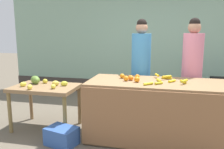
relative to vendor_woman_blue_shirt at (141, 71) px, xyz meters
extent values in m
plane|color=#665B4C|center=(-0.03, -0.69, -0.94)|extent=(24.00, 24.00, 0.00)
cube|color=#8CB299|center=(-0.03, 1.92, 0.69)|extent=(7.49, 0.20, 3.25)
cube|color=#3F3833|center=(-0.03, 1.81, -0.76)|extent=(7.49, 0.04, 0.36)
cube|color=olive|center=(0.31, -0.69, -0.48)|extent=(2.05, 0.87, 0.91)
cube|color=#90623F|center=(0.31, -1.14, -0.48)|extent=(2.05, 0.03, 0.85)
cube|color=olive|center=(-1.53, -0.69, -0.23)|extent=(1.07, 0.71, 0.06)
cylinder|color=olive|center=(-2.01, -0.99, -0.60)|extent=(0.06, 0.06, 0.68)
cylinder|color=olive|center=(-1.04, -0.99, -0.60)|extent=(0.06, 0.06, 0.68)
cylinder|color=#916E47|center=(-2.01, -0.38, -0.60)|extent=(0.06, 0.06, 0.68)
cylinder|color=olive|center=(-1.04, -0.38, -0.60)|extent=(0.06, 0.06, 0.68)
cylinder|color=gold|center=(0.46, -0.45, -0.01)|extent=(0.16, 0.06, 0.04)
cylinder|color=gold|center=(0.35, -0.86, -0.01)|extent=(0.12, 0.11, 0.04)
cylinder|color=gold|center=(0.21, -0.94, -0.01)|extent=(0.14, 0.13, 0.04)
cylinder|color=gold|center=(0.53, -0.68, -0.01)|extent=(0.11, 0.13, 0.04)
cylinder|color=yellow|center=(0.35, -0.68, -0.01)|extent=(0.09, 0.16, 0.04)
cylinder|color=yellow|center=(0.69, -0.68, -0.01)|extent=(0.09, 0.14, 0.04)
cylinder|color=gold|center=(0.70, -0.77, 0.02)|extent=(0.10, 0.14, 0.04)
cylinder|color=yellow|center=(0.30, -0.41, 0.02)|extent=(0.08, 0.14, 0.04)
cylinder|color=gold|center=(0.46, -0.50, 0.02)|extent=(0.14, 0.13, 0.04)
sphere|color=orange|center=(0.01, -0.54, 0.01)|extent=(0.07, 0.07, 0.07)
sphere|color=orange|center=(-0.23, -0.56, 0.01)|extent=(0.08, 0.08, 0.08)
sphere|color=orange|center=(0.03, -0.79, 0.01)|extent=(0.08, 0.08, 0.08)
sphere|color=orange|center=(-0.09, -0.65, 0.01)|extent=(0.07, 0.07, 0.07)
sphere|color=orange|center=(-0.07, -0.68, 0.01)|extent=(0.07, 0.07, 0.07)
sphere|color=orange|center=(-0.14, -0.75, 0.01)|extent=(0.08, 0.08, 0.08)
ellipsoid|color=yellow|center=(-1.87, -0.39, -0.16)|extent=(0.14, 0.13, 0.07)
ellipsoid|color=yellow|center=(-1.86, -0.80, -0.16)|extent=(0.11, 0.13, 0.08)
ellipsoid|color=yellow|center=(-1.64, -0.96, -0.16)|extent=(0.07, 0.10, 0.08)
ellipsoid|color=gold|center=(-1.30, -0.83, -0.16)|extent=(0.08, 0.10, 0.08)
ellipsoid|color=yellow|center=(-1.21, -0.60, -0.16)|extent=(0.14, 0.11, 0.08)
ellipsoid|color=yellow|center=(-1.63, -0.49, -0.16)|extent=(0.11, 0.10, 0.08)
ellipsoid|color=#EACE49|center=(-1.36, -0.63, -0.15)|extent=(0.14, 0.13, 0.09)
ellipsoid|color=olive|center=(-1.77, -0.57, -0.13)|extent=(0.26, 0.25, 0.14)
cylinder|color=#33333D|center=(0.00, 0.00, -0.58)|extent=(0.29, 0.29, 0.72)
cylinder|color=#3F8CCC|center=(0.00, 0.00, 0.23)|extent=(0.34, 0.34, 0.88)
sphere|color=tan|center=(0.00, 0.00, 0.76)|extent=(0.21, 0.21, 0.21)
sphere|color=black|center=(0.00, 0.00, 0.83)|extent=(0.18, 0.18, 0.18)
cylinder|color=#33333D|center=(0.87, -0.01, -0.58)|extent=(0.29, 0.29, 0.73)
cylinder|color=pink|center=(0.87, -0.01, 0.23)|extent=(0.34, 0.34, 0.89)
sphere|color=tan|center=(0.87, -0.01, 0.77)|extent=(0.21, 0.21, 0.21)
sphere|color=black|center=(0.87, -0.01, 0.84)|extent=(0.18, 0.18, 0.18)
torus|color=black|center=(1.20, 1.01, -0.61)|extent=(0.65, 0.09, 0.65)
cube|color=black|center=(1.58, 1.01, -0.27)|extent=(0.44, 0.16, 0.08)
cube|color=#3359A5|center=(-1.01, -1.19, -0.81)|extent=(0.51, 0.42, 0.26)
ellipsoid|color=tan|center=(-0.74, 0.04, -0.66)|extent=(0.46, 0.43, 0.56)
camera|label=1|loc=(0.44, -4.14, 0.71)|focal=37.45mm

